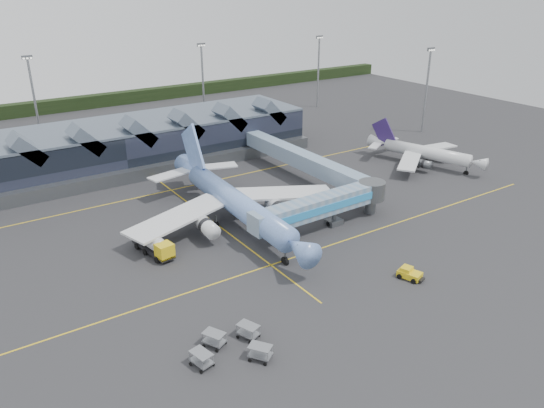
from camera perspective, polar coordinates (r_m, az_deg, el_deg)
ground at (r=84.72m, az=-3.13°, el=-4.34°), size 260.00×260.00×0.00m
taxi_stripes at (r=92.61m, az=-6.30°, el=-1.93°), size 120.00×60.00×0.01m
tree_line_far at (r=182.80m, az=-21.38°, el=9.92°), size 260.00×4.00×4.00m
terminal at (r=121.88m, az=-16.82°, el=5.89°), size 90.00×22.25×12.52m
light_masts at (r=143.13m, az=-9.04°, el=12.20°), size 132.40×42.56×22.45m
main_airliner at (r=90.16m, az=-4.21°, el=0.37°), size 38.99×44.84×14.41m
regional_jet at (r=124.29m, az=15.90°, el=5.42°), size 24.33×27.22×9.52m
jet_bridge at (r=89.28m, az=6.20°, el=0.02°), size 27.68×4.81×6.10m
fuel_truck at (r=83.34m, az=-12.79°, el=-4.03°), size 3.81×9.63×3.20m
pushback_tug at (r=77.69m, az=14.57°, el=-7.26°), size 3.07×3.94×1.59m
baggage_carts at (r=62.02m, az=-4.41°, el=-14.82°), size 9.06×7.89×1.76m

